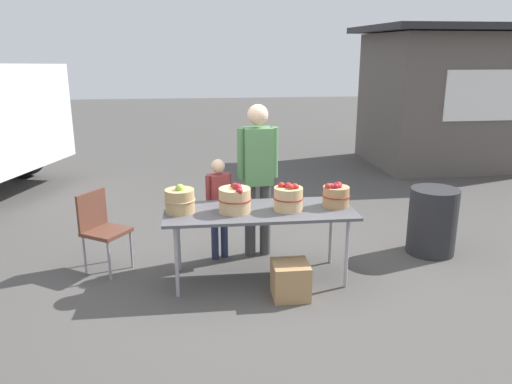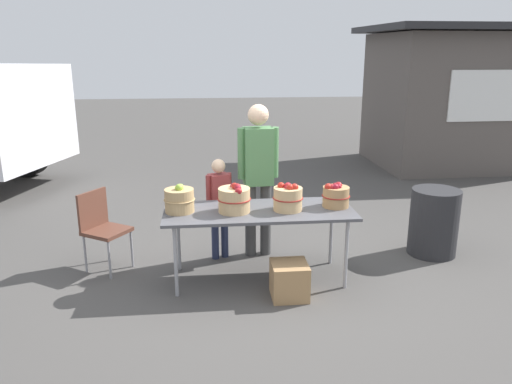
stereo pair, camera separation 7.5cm
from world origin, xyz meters
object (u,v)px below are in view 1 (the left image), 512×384
object	(u,v)px
market_table	(260,214)
vendor_adult	(258,169)
child_customer	(219,201)
produce_crate	(290,280)
apple_basket_red_0	(235,199)
apple_basket_red_1	(288,197)
apple_basket_red_2	(336,195)
folding_chair	(101,225)
trash_barrel	(432,221)
apple_basket_green_0	(180,200)

from	to	relation	value
market_table	vendor_adult	xyz separation A→B (m)	(0.06, 0.64, 0.31)
child_customer	produce_crate	xyz separation A→B (m)	(0.63, -1.01, -0.51)
apple_basket_red_0	apple_basket_red_1	world-z (taller)	apple_basket_red_0
apple_basket_red_0	apple_basket_red_1	distance (m)	0.53
apple_basket_red_2	produce_crate	xyz separation A→B (m)	(-0.54, -0.46, -0.70)
folding_chair	trash_barrel	size ratio (longest dim) A/B	1.11
apple_basket_green_0	folding_chair	size ratio (longest dim) A/B	0.36
child_customer	produce_crate	distance (m)	1.30
apple_basket_red_0	trash_barrel	distance (m)	2.42
apple_basket_red_0	child_customer	size ratio (longest dim) A/B	0.29
apple_basket_red_1	child_customer	distance (m)	0.93
apple_basket_green_0	apple_basket_red_1	xyz separation A→B (m)	(1.07, -0.06, 0.01)
folding_chair	trash_barrel	xyz separation A→B (m)	(3.72, 0.03, -0.12)
produce_crate	market_table	bearing A→B (deg)	119.72
market_table	produce_crate	bearing A→B (deg)	-60.28
apple_basket_green_0	trash_barrel	world-z (taller)	apple_basket_green_0
apple_basket_green_0	trash_barrel	xyz separation A→B (m)	(2.86, 0.43, -0.49)
apple_basket_red_1	child_customer	bearing A→B (deg)	136.94
apple_basket_red_0	produce_crate	size ratio (longest dim) A/B	0.96
apple_basket_red_1	folding_chair	xyz separation A→B (m)	(-1.93, 0.46, -0.37)
folding_chair	apple_basket_red_0	bearing A→B (deg)	-74.73
apple_basket_red_0	folding_chair	distance (m)	1.51
apple_basket_red_1	folding_chair	size ratio (longest dim) A/B	0.36
apple_basket_red_0	vendor_adult	distance (m)	0.76
market_table	trash_barrel	distance (m)	2.15
apple_basket_green_0	folding_chair	bearing A→B (deg)	154.88
apple_basket_green_0	market_table	bearing A→B (deg)	-1.54
folding_chair	produce_crate	xyz separation A→B (m)	(1.89, -0.85, -0.34)
apple_basket_green_0	apple_basket_red_1	distance (m)	1.07
vendor_adult	child_customer	bearing A→B (deg)	2.28
apple_basket_red_1	folding_chair	world-z (taller)	apple_basket_red_1
child_customer	folding_chair	world-z (taller)	child_customer
market_table	folding_chair	distance (m)	1.71
market_table	child_customer	size ratio (longest dim) A/B	1.65
apple_basket_red_2	trash_barrel	world-z (taller)	apple_basket_red_2
apple_basket_green_0	apple_basket_red_2	size ratio (longest dim) A/B	1.07
apple_basket_red_0	folding_chair	size ratio (longest dim) A/B	0.39
market_table	apple_basket_green_0	xyz separation A→B (m)	(-0.79, 0.02, 0.17)
apple_basket_red_0	market_table	bearing A→B (deg)	8.42
apple_basket_green_0	vendor_adult	distance (m)	1.06
apple_basket_red_0	vendor_adult	bearing A→B (deg)	65.51
market_table	child_customer	distance (m)	0.70
market_table	produce_crate	distance (m)	0.73
produce_crate	apple_basket_red_2	bearing A→B (deg)	40.23
market_table	folding_chair	bearing A→B (deg)	165.59
vendor_adult	folding_chair	xyz separation A→B (m)	(-1.70, -0.22, -0.51)
market_table	vendor_adult	distance (m)	0.71
apple_basket_red_2	trash_barrel	xyz separation A→B (m)	(1.29, 0.43, -0.48)
folding_chair	produce_crate	world-z (taller)	folding_chair
market_table	child_customer	xyz separation A→B (m)	(-0.38, 0.58, -0.03)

